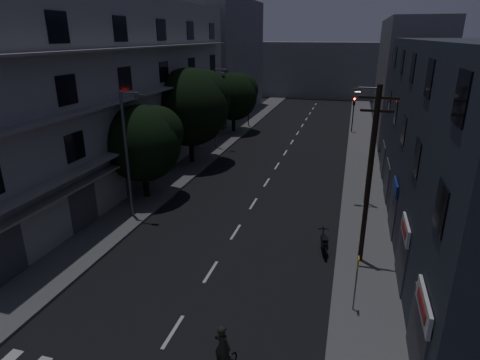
% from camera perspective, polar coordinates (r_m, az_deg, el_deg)
% --- Properties ---
extents(ground, '(160.00, 160.00, 0.00)m').
position_cam_1_polar(ground, '(37.11, 5.42, 2.23)').
color(ground, black).
rests_on(ground, ground).
extents(sidewalk_left, '(3.00, 90.00, 0.15)m').
position_cam_1_polar(sidewalk_left, '(39.03, -5.47, 3.24)').
color(sidewalk_left, '#565659').
rests_on(sidewalk_left, ground).
extents(sidewalk_right, '(3.00, 90.00, 0.15)m').
position_cam_1_polar(sidewalk_right, '(36.61, 17.04, 1.30)').
color(sidewalk_right, '#565659').
rests_on(sidewalk_right, ground).
extents(lane_markings, '(0.15, 60.50, 0.01)m').
position_cam_1_polar(lane_markings, '(43.03, 6.95, 4.67)').
color(lane_markings, beige).
rests_on(lane_markings, ground).
extents(building_left, '(7.00, 36.00, 14.00)m').
position_cam_1_polar(building_left, '(33.47, -17.61, 11.76)').
color(building_left, '#A2A29D').
rests_on(building_left, ground).
extents(building_right, '(6.19, 28.00, 11.00)m').
position_cam_1_polar(building_right, '(25.21, 28.74, 4.32)').
color(building_right, '#2E353F').
rests_on(building_right, ground).
extents(building_far_left, '(6.00, 20.00, 16.00)m').
position_cam_1_polar(building_far_left, '(60.70, -1.83, 16.87)').
color(building_far_left, slate).
rests_on(building_far_left, ground).
extents(building_far_right, '(6.00, 20.00, 13.00)m').
position_cam_1_polar(building_far_right, '(52.39, 22.66, 13.28)').
color(building_far_right, slate).
rests_on(building_far_right, ground).
extents(building_far_end, '(24.00, 8.00, 10.00)m').
position_cam_1_polar(building_far_end, '(80.32, 11.63, 15.10)').
color(building_far_end, slate).
rests_on(building_far_end, ground).
extents(tree_near, '(5.39, 5.39, 6.64)m').
position_cam_1_polar(tree_near, '(28.87, -13.58, 5.51)').
color(tree_near, black).
rests_on(tree_near, sidewalk_left).
extents(tree_mid, '(6.88, 6.88, 8.46)m').
position_cam_1_polar(tree_mid, '(36.38, -7.03, 10.63)').
color(tree_mid, black).
rests_on(tree_mid, sidewalk_left).
extents(tree_far, '(5.63, 5.63, 6.97)m').
position_cam_1_polar(tree_far, '(48.82, -0.87, 12.03)').
color(tree_far, black).
rests_on(tree_far, sidewalk_left).
extents(traffic_signal_far_right, '(0.28, 0.37, 4.10)m').
position_cam_1_polar(traffic_signal_far_right, '(50.31, 15.87, 9.89)').
color(traffic_signal_far_right, black).
rests_on(traffic_signal_far_right, sidewalk_right).
extents(traffic_signal_far_left, '(0.28, 0.37, 4.10)m').
position_cam_1_polar(traffic_signal_far_left, '(51.96, 1.20, 10.93)').
color(traffic_signal_far_left, black).
rests_on(traffic_signal_far_left, sidewalk_left).
extents(street_lamp_left_near, '(1.51, 0.25, 8.00)m').
position_cam_1_polar(street_lamp_left_near, '(25.70, -15.68, 4.24)').
color(street_lamp_left_near, slate).
rests_on(street_lamp_left_near, sidewalk_left).
extents(street_lamp_right, '(1.51, 0.25, 8.00)m').
position_cam_1_polar(street_lamp_right, '(28.11, 17.99, 5.32)').
color(street_lamp_right, '#525459').
rests_on(street_lamp_right, sidewalk_right).
extents(street_lamp_left_far, '(1.51, 0.25, 8.00)m').
position_cam_1_polar(street_lamp_left_far, '(41.30, -3.34, 10.67)').
color(street_lamp_left_far, '#58595F').
rests_on(street_lamp_left_far, sidewalk_left).
extents(utility_pole, '(1.80, 0.24, 9.00)m').
position_cam_1_polar(utility_pole, '(20.38, 17.97, 0.75)').
color(utility_pole, black).
rests_on(utility_pole, sidewalk_right).
extents(bus_stop_sign, '(0.06, 0.35, 2.52)m').
position_cam_1_polar(bus_stop_sign, '(17.73, 16.29, -12.74)').
color(bus_stop_sign, '#595B60').
rests_on(bus_stop_sign, sidewalk_right).
extents(motorcycle, '(0.67, 1.99, 1.29)m').
position_cam_1_polar(motorcycle, '(22.51, 11.87, -8.96)').
color(motorcycle, black).
rests_on(motorcycle, ground).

